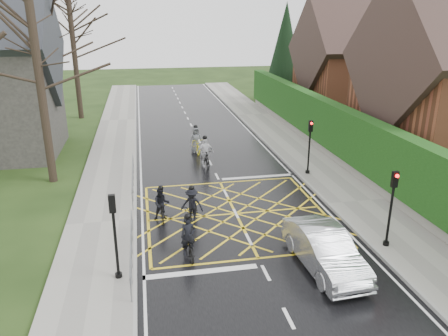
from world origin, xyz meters
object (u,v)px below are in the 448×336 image
object	(u,v)px
cyclist_mid	(192,208)
cyclist_lead	(196,143)
cyclist_back	(162,207)
cyclist_front	(205,155)
cyclist_rear	(189,242)
car	(325,250)

from	to	relation	value
cyclist_mid	cyclist_lead	world-z (taller)	cyclist_lead
cyclist_back	cyclist_front	size ratio (longest dim) A/B	0.82
cyclist_front	cyclist_lead	xyz separation A→B (m)	(-0.17, 3.00, -0.07)
cyclist_back	cyclist_lead	world-z (taller)	cyclist_lead
cyclist_rear	cyclist_lead	bearing A→B (deg)	75.90
cyclist_front	cyclist_lead	world-z (taller)	cyclist_front
cyclist_mid	cyclist_front	xyz separation A→B (m)	(1.65, 7.21, 0.10)
cyclist_mid	cyclist_front	size ratio (longest dim) A/B	0.93
cyclist_mid	cyclist_lead	xyz separation A→B (m)	(1.49, 10.20, 0.03)
cyclist_lead	car	xyz separation A→B (m)	(2.72, -14.86, 0.09)
cyclist_mid	car	xyz separation A→B (m)	(4.20, -4.65, 0.12)
cyclist_back	cyclist_rear	bearing A→B (deg)	-76.71
cyclist_front	car	world-z (taller)	cyclist_front
cyclist_rear	cyclist_back	distance (m)	3.38
cyclist_back	cyclist_mid	bearing A→B (deg)	-17.57
cyclist_front	cyclist_lead	distance (m)	3.00
cyclist_lead	cyclist_back	bearing A→B (deg)	-112.59
cyclist_mid	cyclist_front	distance (m)	7.40
cyclist_back	cyclist_mid	xyz separation A→B (m)	(1.31, -0.39, 0.00)
car	cyclist_front	bearing A→B (deg)	98.70
cyclist_rear	car	world-z (taller)	cyclist_rear
cyclist_rear	cyclist_mid	distance (m)	2.92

